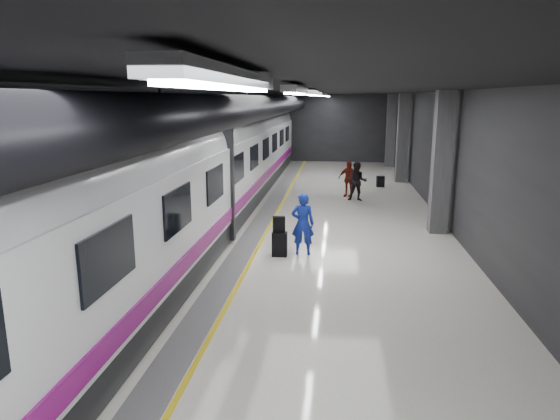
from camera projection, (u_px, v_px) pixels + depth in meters
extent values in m
plane|color=silver|center=(292.00, 245.00, 14.82)|extent=(40.00, 40.00, 0.00)
cube|color=black|center=(293.00, 89.00, 13.83)|extent=(10.00, 40.00, 0.02)
cube|color=#28282B|center=(319.00, 128.00, 33.70)|extent=(10.00, 0.02, 4.50)
cube|color=#28282B|center=(126.00, 167.00, 14.89)|extent=(0.02, 40.00, 4.50)
cube|color=#28282B|center=(473.00, 173.00, 13.76)|extent=(0.02, 40.00, 4.50)
cube|color=slate|center=(247.00, 243.00, 14.97)|extent=(0.65, 39.80, 0.01)
cube|color=yellow|center=(260.00, 244.00, 14.93)|extent=(0.10, 39.80, 0.01)
cylinder|color=black|center=(247.00, 109.00, 14.10)|extent=(0.80, 38.00, 0.80)
cube|color=silver|center=(229.00, 78.00, 3.13)|extent=(0.22, 2.60, 0.10)
cube|color=silver|center=(296.00, 90.00, 7.97)|extent=(0.22, 2.60, 0.10)
cube|color=silver|center=(312.00, 93.00, 12.81)|extent=(0.22, 2.60, 0.10)
cube|color=silver|center=(320.00, 94.00, 17.66)|extent=(0.22, 2.60, 0.10)
cube|color=silver|center=(324.00, 95.00, 22.50)|extent=(0.22, 2.60, 0.10)
cube|color=silver|center=(327.00, 95.00, 27.35)|extent=(0.22, 2.60, 0.10)
cube|color=silver|center=(328.00, 95.00, 31.22)|extent=(0.22, 2.60, 0.10)
cube|color=#515154|center=(441.00, 163.00, 15.75)|extent=(0.55, 0.55, 4.50)
cube|color=#515154|center=(403.00, 138.00, 25.44)|extent=(0.55, 0.55, 4.50)
cube|color=#515154|center=(391.00, 131.00, 31.25)|extent=(0.55, 0.55, 4.50)
cube|color=black|center=(185.00, 230.00, 15.11)|extent=(2.80, 38.00, 0.60)
cube|color=white|center=(183.00, 185.00, 14.80)|extent=(2.90, 38.00, 2.20)
cylinder|color=white|center=(182.00, 153.00, 14.59)|extent=(2.80, 38.00, 2.80)
cube|color=#830B70|center=(233.00, 212.00, 14.81)|extent=(0.04, 38.00, 0.35)
cube|color=black|center=(183.00, 176.00, 14.75)|extent=(3.05, 0.25, 3.80)
cube|color=black|center=(109.00, 257.00, 6.80)|extent=(0.05, 1.60, 0.85)
cube|color=black|center=(178.00, 209.00, 9.70)|extent=(0.05, 1.60, 0.85)
cube|color=black|center=(215.00, 184.00, 12.61)|extent=(0.05, 1.60, 0.85)
cube|color=black|center=(238.00, 167.00, 15.52)|extent=(0.05, 1.60, 0.85)
cube|color=black|center=(254.00, 156.00, 18.42)|extent=(0.05, 1.60, 0.85)
cube|color=black|center=(266.00, 148.00, 21.33)|extent=(0.05, 1.60, 0.85)
cube|color=black|center=(275.00, 142.00, 24.24)|extent=(0.05, 1.60, 0.85)
cube|color=black|center=(282.00, 137.00, 27.14)|extent=(0.05, 1.60, 0.85)
cube|color=black|center=(287.00, 134.00, 30.05)|extent=(0.05, 1.60, 0.85)
imported|color=#1A38CA|center=(303.00, 224.00, 13.77)|extent=(0.64, 0.43, 1.74)
cube|color=black|center=(280.00, 244.00, 13.71)|extent=(0.42, 0.27, 0.67)
cube|color=black|center=(279.00, 224.00, 13.62)|extent=(0.36, 0.24, 0.44)
imported|color=black|center=(357.00, 182.00, 20.98)|extent=(0.83, 0.66, 1.64)
imported|color=maroon|center=(348.00, 179.00, 21.90)|extent=(1.00, 0.71, 1.58)
cube|color=black|center=(380.00, 182.00, 24.35)|extent=(0.40, 0.29, 0.53)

